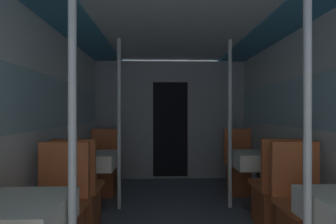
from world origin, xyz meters
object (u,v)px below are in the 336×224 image
chair_right_near_1 (275,200)px  support_pole_right_1 (230,123)px  support_pole_left_0 (72,137)px  chair_left_near_1 (79,202)px  dining_table_right_1 (255,162)px  support_pole_left_1 (119,124)px  support_pole_right_0 (307,137)px  dining_table_left_0 (16,221)px  chair_right_far_1 (241,173)px  dining_table_left_1 (93,163)px  chair_left_far_1 (103,174)px  chair_right_far_0 (306,223)px

chair_right_near_1 → support_pole_right_1: size_ratio=0.45×
support_pole_left_0 → support_pole_right_1: size_ratio=1.00×
chair_left_near_1 → dining_table_right_1: size_ratio=1.36×
support_pole_left_1 → support_pole_right_0: 2.28m
dining_table_left_0 → chair_right_far_1: (2.09, 2.38, -0.29)m
dining_table_left_1 → chair_right_far_1: size_ratio=0.74×
chair_left_near_1 → dining_table_right_1: chair_left_near_1 is taller
support_pole_left_0 → chair_right_near_1: (1.76, 1.18, -0.79)m
chair_left_far_1 → support_pole_right_0: (1.76, -2.38, 0.79)m
dining_table_right_1 → chair_right_near_1: (0.00, -0.60, -0.29)m
dining_table_left_1 → dining_table_right_1: 2.09m
support_pole_left_1 → dining_table_left_1: bearing=-180.0°
dining_table_left_0 → chair_right_near_1: chair_right_near_1 is taller
support_pole_right_1 → chair_right_near_1: bearing=-61.1°
chair_left_far_1 → dining_table_left_1: bearing=90.0°
dining_table_left_0 → support_pole_left_1: (0.33, 1.78, 0.50)m
dining_table_left_0 → chair_left_near_1: 1.22m
chair_left_near_1 → chair_left_far_1: same height
dining_table_left_1 → support_pole_left_1: (0.33, 0.00, 0.50)m
support_pole_left_1 → dining_table_right_1: support_pole_left_1 is taller
chair_right_far_0 → chair_left_far_1: bearing=-40.4°
support_pole_left_0 → chair_right_far_0: (1.76, 0.60, -0.79)m
chair_right_far_0 → chair_right_near_1: bearing=-90.0°
chair_left_far_1 → chair_right_near_1: (2.09, -1.19, 0.00)m
dining_table_left_0 → support_pole_left_0: support_pole_left_0 is taller
dining_table_left_0 → dining_table_left_1: same height
chair_right_near_1 → dining_table_right_1: bearing=90.0°
chair_left_near_1 → support_pole_right_1: 2.02m
chair_left_far_1 → dining_table_right_1: size_ratio=1.36×
support_pole_left_0 → dining_table_left_1: support_pole_left_0 is taller
support_pole_right_1 → chair_right_far_0: bearing=-74.5°
chair_left_far_1 → chair_right_far_0: (2.09, -1.78, 0.00)m
support_pole_left_0 → chair_right_far_1: size_ratio=2.25×
support_pole_left_1 → chair_right_far_0: support_pole_left_1 is taller
dining_table_left_1 → support_pole_right_1: size_ratio=0.33×
chair_left_near_1 → chair_right_far_0: 2.17m
dining_table_left_1 → support_pole_left_1: size_ratio=0.33×
support_pole_right_1 → dining_table_right_1: bearing=-0.0°
chair_left_far_1 → support_pole_left_1: support_pole_left_1 is taller
dining_table_left_1 → dining_table_right_1: size_ratio=1.00×
chair_left_far_1 → chair_right_near_1: bearing=150.3°
chair_right_far_0 → chair_right_far_1: (0.00, 1.78, 0.00)m
dining_table_left_0 → dining_table_left_1: size_ratio=1.00×
chair_right_far_0 → support_pole_left_0: bearing=18.7°
support_pole_left_0 → dining_table_right_1: size_ratio=3.05×
chair_left_near_1 → support_pole_right_1: support_pole_right_1 is taller
dining_table_left_1 → support_pole_left_1: support_pole_left_1 is taller
support_pole_left_0 → dining_table_right_1: support_pole_left_0 is taller
support_pole_right_0 → chair_right_near_1: size_ratio=2.25×
dining_table_right_1 → chair_right_near_1: chair_right_near_1 is taller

